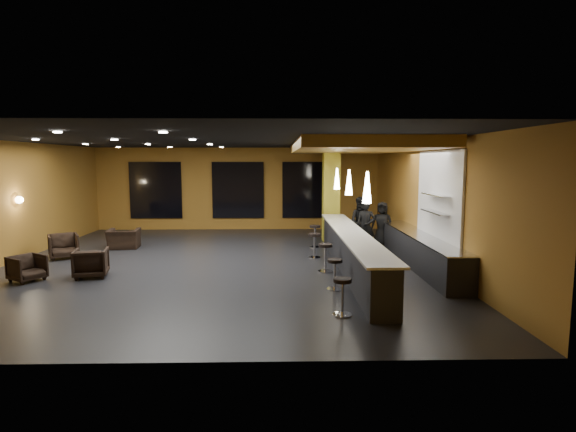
{
  "coord_description": "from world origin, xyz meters",
  "views": [
    {
      "loc": [
        1.69,
        -12.77,
        2.91
      ],
      "look_at": [
        2.0,
        0.5,
        1.3
      ],
      "focal_mm": 28.0,
      "sensor_mm": 36.0,
      "label": 1
    }
  ],
  "objects_px": {
    "staff_c": "(382,225)",
    "armchair_a": "(27,268)",
    "bar_counter": "(351,252)",
    "pendant_0": "(367,187)",
    "column": "(331,193)",
    "pendant_2": "(337,179)",
    "prep_counter": "(419,251)",
    "armchair_c": "(64,246)",
    "bar_stool_2": "(325,254)",
    "pendant_1": "(349,182)",
    "armchair_d": "(124,239)",
    "bar_stool_0": "(342,292)",
    "bar_stool_3": "(314,242)",
    "staff_a": "(366,227)",
    "staff_b": "(362,222)",
    "bar_stool_4": "(315,233)",
    "armchair_b": "(91,263)",
    "bar_stool_1": "(335,270)"
  },
  "relations": [
    {
      "from": "staff_c",
      "to": "armchair_a",
      "type": "height_order",
      "value": "staff_c"
    },
    {
      "from": "bar_counter",
      "to": "pendant_0",
      "type": "bearing_deg",
      "value": -90.0
    },
    {
      "from": "column",
      "to": "pendant_2",
      "type": "bearing_deg",
      "value": -90.0
    },
    {
      "from": "prep_counter",
      "to": "armchair_c",
      "type": "height_order",
      "value": "prep_counter"
    },
    {
      "from": "staff_c",
      "to": "armchair_a",
      "type": "xyz_separation_m",
      "value": [
        -9.7,
        -4.18,
        -0.45
      ]
    },
    {
      "from": "staff_c",
      "to": "bar_stool_2",
      "type": "bearing_deg",
      "value": -101.69
    },
    {
      "from": "pendant_1",
      "to": "staff_c",
      "type": "bearing_deg",
      "value": 60.29
    },
    {
      "from": "prep_counter",
      "to": "staff_c",
      "type": "distance_m",
      "value": 2.85
    },
    {
      "from": "armchair_d",
      "to": "bar_stool_0",
      "type": "bearing_deg",
      "value": 127.62
    },
    {
      "from": "armchair_a",
      "to": "armchair_c",
      "type": "xyz_separation_m",
      "value": [
        -0.34,
        2.62,
        0.05
      ]
    },
    {
      "from": "bar_counter",
      "to": "bar_stool_3",
      "type": "distance_m",
      "value": 1.81
    },
    {
      "from": "pendant_2",
      "to": "armchair_c",
      "type": "relative_size",
      "value": 0.85
    },
    {
      "from": "staff_a",
      "to": "armchair_c",
      "type": "relative_size",
      "value": 2.03
    },
    {
      "from": "column",
      "to": "bar_stool_2",
      "type": "height_order",
      "value": "column"
    },
    {
      "from": "bar_stool_2",
      "to": "armchair_a",
      "type": "bearing_deg",
      "value": -174.35
    },
    {
      "from": "staff_b",
      "to": "bar_stool_4",
      "type": "bearing_deg",
      "value": -157.0
    },
    {
      "from": "staff_c",
      "to": "bar_stool_4",
      "type": "xyz_separation_m",
      "value": [
        -2.29,
        -0.05,
        -0.29
      ]
    },
    {
      "from": "armchair_b",
      "to": "bar_stool_3",
      "type": "distance_m",
      "value": 6.22
    },
    {
      "from": "armchair_b",
      "to": "armchair_d",
      "type": "bearing_deg",
      "value": -96.06
    },
    {
      "from": "bar_stool_4",
      "to": "bar_stool_2",
      "type": "bearing_deg",
      "value": -90.13
    },
    {
      "from": "column",
      "to": "bar_stool_0",
      "type": "xyz_separation_m",
      "value": [
        -0.74,
        -8.14,
        -1.29
      ]
    },
    {
      "from": "pendant_2",
      "to": "staff_c",
      "type": "relative_size",
      "value": 0.45
    },
    {
      "from": "armchair_c",
      "to": "bar_stool_4",
      "type": "distance_m",
      "value": 7.9
    },
    {
      "from": "staff_c",
      "to": "armchair_b",
      "type": "relative_size",
      "value": 1.94
    },
    {
      "from": "staff_c",
      "to": "bar_stool_0",
      "type": "relative_size",
      "value": 2.14
    },
    {
      "from": "staff_c",
      "to": "pendant_2",
      "type": "bearing_deg",
      "value": -147.25
    },
    {
      "from": "armchair_c",
      "to": "bar_stool_4",
      "type": "relative_size",
      "value": 1.07
    },
    {
      "from": "staff_b",
      "to": "staff_c",
      "type": "xyz_separation_m",
      "value": [
        0.71,
        0.06,
        -0.09
      ]
    },
    {
      "from": "bar_stool_1",
      "to": "bar_stool_0",
      "type": "bearing_deg",
      "value": -92.54
    },
    {
      "from": "staff_c",
      "to": "armchair_d",
      "type": "distance_m",
      "value": 8.76
    },
    {
      "from": "prep_counter",
      "to": "staff_a",
      "type": "distance_m",
      "value": 2.28
    },
    {
      "from": "pendant_0",
      "to": "armchair_c",
      "type": "xyz_separation_m",
      "value": [
        -8.44,
        3.74,
        -1.98
      ]
    },
    {
      "from": "bar_stool_4",
      "to": "staff_a",
      "type": "bearing_deg",
      "value": -27.44
    },
    {
      "from": "armchair_c",
      "to": "bar_stool_3",
      "type": "relative_size",
      "value": 1.09
    },
    {
      "from": "armchair_c",
      "to": "bar_stool_3",
      "type": "xyz_separation_m",
      "value": [
        7.59,
        -0.14,
        0.11
      ]
    },
    {
      "from": "pendant_0",
      "to": "bar_stool_2",
      "type": "distance_m",
      "value": 2.72
    },
    {
      "from": "staff_c",
      "to": "bar_stool_0",
      "type": "bearing_deg",
      "value": -86.85
    },
    {
      "from": "staff_a",
      "to": "armchair_a",
      "type": "distance_m",
      "value": 9.58
    },
    {
      "from": "staff_a",
      "to": "armchair_a",
      "type": "xyz_separation_m",
      "value": [
        -8.97,
        -3.32,
        -0.51
      ]
    },
    {
      "from": "pendant_0",
      "to": "prep_counter",
      "type": "bearing_deg",
      "value": 51.34
    },
    {
      "from": "bar_stool_4",
      "to": "bar_stool_1",
      "type": "bearing_deg",
      "value": -89.63
    },
    {
      "from": "prep_counter",
      "to": "staff_b",
      "type": "distance_m",
      "value": 2.99
    },
    {
      "from": "staff_c",
      "to": "armchair_b",
      "type": "height_order",
      "value": "staff_c"
    },
    {
      "from": "prep_counter",
      "to": "column",
      "type": "relative_size",
      "value": 1.71
    },
    {
      "from": "bar_stool_1",
      "to": "armchair_b",
      "type": "bearing_deg",
      "value": 167.92
    },
    {
      "from": "pendant_1",
      "to": "bar_stool_4",
      "type": "xyz_separation_m",
      "value": [
        -0.69,
        2.75,
        -1.86
      ]
    },
    {
      "from": "bar_stool_1",
      "to": "armchair_a",
      "type": "bearing_deg",
      "value": 172.9
    },
    {
      "from": "armchair_c",
      "to": "bar_stool_2",
      "type": "distance_m",
      "value": 7.97
    },
    {
      "from": "prep_counter",
      "to": "armchair_b",
      "type": "bearing_deg",
      "value": -173.34
    },
    {
      "from": "bar_stool_3",
      "to": "column",
      "type": "bearing_deg",
      "value": 74.25
    }
  ]
}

